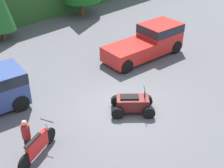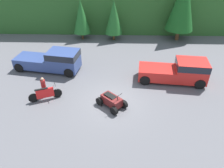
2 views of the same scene
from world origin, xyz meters
The scene contains 5 objects.
ground_plane centered at (0.00, 0.00, 0.00)m, with size 80.00×80.00×0.00m, color #5B5B60.
pickup_truck_red centered at (5.30, 2.89, 0.99)m, with size 5.47×2.53×1.89m.
dirt_bike centered at (-4.77, 0.14, 0.50)m, with size 2.22×1.06×1.20m.
quad_atv centered at (0.00, -0.49, 0.45)m, with size 2.27×2.24×1.16m.
rider_person centered at (-4.94, 0.55, 0.87)m, with size 0.39×0.39×1.60m.
Camera 1 is at (-9.05, -8.30, 8.79)m, focal length 50.00 mm.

